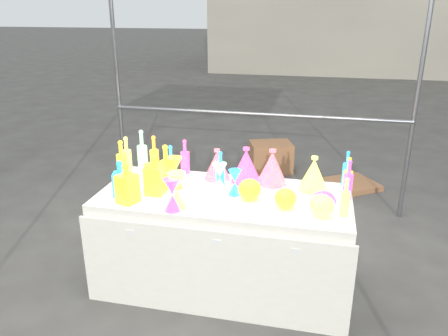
% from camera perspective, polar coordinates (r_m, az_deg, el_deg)
% --- Properties ---
extents(ground, '(80.00, 80.00, 0.00)m').
position_cam_1_polar(ground, '(3.52, 0.00, -14.66)').
color(ground, '#62605A').
rests_on(ground, ground).
extents(display_table, '(1.84, 0.83, 0.75)m').
position_cam_1_polar(display_table, '(3.31, -0.04, -9.44)').
color(display_table, white).
rests_on(display_table, ground).
extents(cardboard_box_closed, '(0.62, 0.53, 0.38)m').
position_cam_1_polar(cardboard_box_closed, '(5.69, 6.12, 1.45)').
color(cardboard_box_closed, '#A6714B').
rests_on(cardboard_box_closed, ground).
extents(cardboard_box_flat, '(0.88, 0.82, 0.06)m').
position_cam_1_polar(cardboard_box_flat, '(5.37, 15.53, -2.19)').
color(cardboard_box_flat, '#A6714B').
rests_on(cardboard_box_flat, ground).
extents(bottle_0, '(0.09, 0.09, 0.31)m').
position_cam_1_polar(bottle_0, '(3.49, -13.24, 1.12)').
color(bottle_0, red).
rests_on(bottle_0, display_table).
extents(bottle_1, '(0.09, 0.09, 0.29)m').
position_cam_1_polar(bottle_1, '(3.34, -6.93, 0.57)').
color(bottle_1, '#177E22').
rests_on(bottle_1, display_table).
extents(bottle_2, '(0.09, 0.09, 0.33)m').
position_cam_1_polar(bottle_2, '(3.50, -9.08, 1.64)').
color(bottle_2, gold).
rests_on(bottle_2, display_table).
extents(bottle_3, '(0.10, 0.10, 0.28)m').
position_cam_1_polar(bottle_3, '(3.51, -5.12, 1.52)').
color(bottle_3, blue).
rests_on(bottle_3, display_table).
extents(bottle_4, '(0.08, 0.08, 0.31)m').
position_cam_1_polar(bottle_4, '(3.57, -12.58, 1.64)').
color(bottle_4, '#156B86').
rests_on(bottle_4, display_table).
extents(bottle_5, '(0.09, 0.09, 0.36)m').
position_cam_1_polar(bottle_5, '(3.53, -10.63, 2.07)').
color(bottle_5, '#D32A99').
rests_on(bottle_5, display_table).
extents(bottle_6, '(0.10, 0.10, 0.33)m').
position_cam_1_polar(bottle_6, '(3.23, -7.59, 0.19)').
color(bottle_6, red).
rests_on(bottle_6, display_table).
extents(bottle_7, '(0.08, 0.08, 0.29)m').
position_cam_1_polar(bottle_7, '(3.19, -0.47, -0.27)').
color(bottle_7, '#177E22').
rests_on(bottle_7, display_table).
extents(decanter_0, '(0.13, 0.13, 0.30)m').
position_cam_1_polar(decanter_0, '(3.14, -9.02, -0.80)').
color(decanter_0, red).
rests_on(decanter_0, display_table).
extents(decanter_1, '(0.16, 0.16, 0.29)m').
position_cam_1_polar(decanter_1, '(3.04, -12.58, -1.89)').
color(decanter_1, gold).
rests_on(decanter_1, display_table).
extents(decanter_2, '(0.13, 0.13, 0.26)m').
position_cam_1_polar(decanter_2, '(3.17, -13.37, -1.30)').
color(decanter_2, '#177E22').
rests_on(decanter_2, display_table).
extents(hourglass_0, '(0.14, 0.14, 0.22)m').
position_cam_1_polar(hourglass_0, '(3.18, -9.46, -1.38)').
color(hourglass_0, gold).
rests_on(hourglass_0, display_table).
extents(hourglass_1, '(0.14, 0.14, 0.22)m').
position_cam_1_polar(hourglass_1, '(2.88, -6.78, -3.50)').
color(hourglass_1, blue).
rests_on(hourglass_1, display_table).
extents(hourglass_2, '(0.15, 0.15, 0.25)m').
position_cam_1_polar(hourglass_2, '(2.91, -6.17, -2.94)').
color(hourglass_2, '#156B86').
rests_on(hourglass_2, display_table).
extents(hourglass_3, '(0.13, 0.13, 0.21)m').
position_cam_1_polar(hourglass_3, '(3.17, -0.56, -1.20)').
color(hourglass_3, '#D32A99').
rests_on(hourglass_3, display_table).
extents(hourglass_4, '(0.16, 0.16, 0.24)m').
position_cam_1_polar(hourglass_4, '(3.24, -6.49, -0.62)').
color(hourglass_4, red).
rests_on(hourglass_4, display_table).
extents(hourglass_5, '(0.10, 0.10, 0.19)m').
position_cam_1_polar(hourglass_5, '(3.11, 1.43, -1.88)').
color(hourglass_5, '#177E22').
rests_on(hourglass_5, display_table).
extents(globe_0, '(0.16, 0.16, 0.12)m').
position_cam_1_polar(globe_0, '(2.95, 8.02, -4.08)').
color(globe_0, red).
rests_on(globe_0, display_table).
extents(globe_1, '(0.16, 0.16, 0.13)m').
position_cam_1_polar(globe_1, '(2.88, 12.64, -4.93)').
color(globe_1, '#156B86').
rests_on(globe_1, display_table).
extents(globe_2, '(0.20, 0.20, 0.13)m').
position_cam_1_polar(globe_2, '(3.05, 3.35, -2.92)').
color(globe_2, gold).
rests_on(globe_2, display_table).
extents(globe_3, '(0.20, 0.20, 0.13)m').
position_cam_1_polar(globe_3, '(2.92, 12.84, -4.52)').
color(globe_3, blue).
rests_on(globe_3, display_table).
extents(lampshade_0, '(0.25, 0.25, 0.24)m').
position_cam_1_polar(lampshade_0, '(3.38, -0.92, 0.51)').
color(lampshade_0, orange).
rests_on(lampshade_0, display_table).
extents(lampshade_1, '(0.23, 0.23, 0.27)m').
position_cam_1_polar(lampshade_1, '(3.31, 6.30, 0.19)').
color(lampshade_1, orange).
rests_on(lampshade_1, display_table).
extents(lampshade_2, '(0.23, 0.23, 0.27)m').
position_cam_1_polar(lampshade_2, '(3.34, 2.89, 0.46)').
color(lampshade_2, blue).
rests_on(lampshade_2, display_table).
extents(lampshade_3, '(0.22, 0.22, 0.26)m').
position_cam_1_polar(lampshade_3, '(3.24, 11.63, -0.68)').
color(lampshade_3, '#156B86').
rests_on(lampshade_3, display_table).
extents(bottle_8, '(0.06, 0.06, 0.27)m').
position_cam_1_polar(bottle_8, '(3.38, 15.74, -0.05)').
color(bottle_8, '#177E22').
rests_on(bottle_8, display_table).
extents(bottle_9, '(0.08, 0.08, 0.29)m').
position_cam_1_polar(bottle_9, '(3.19, 15.88, -1.08)').
color(bottle_9, gold).
rests_on(bottle_9, display_table).
extents(bottle_10, '(0.07, 0.07, 0.29)m').
position_cam_1_polar(bottle_10, '(3.14, 15.92, -1.48)').
color(bottle_10, blue).
rests_on(bottle_10, display_table).
extents(bottle_11, '(0.06, 0.06, 0.26)m').
position_cam_1_polar(bottle_11, '(2.89, 15.57, -3.67)').
color(bottle_11, '#156B86').
rests_on(bottle_11, display_table).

